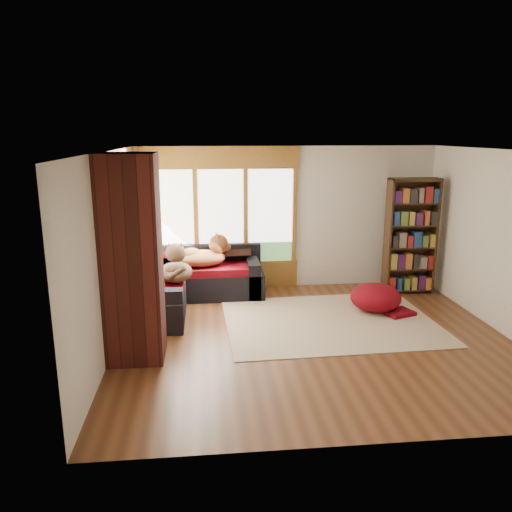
{
  "coord_description": "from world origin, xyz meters",
  "views": [
    {
      "loc": [
        -1.49,
        -6.46,
        2.83
      ],
      "look_at": [
        -0.71,
        1.07,
        0.95
      ],
      "focal_mm": 35.0,
      "sensor_mm": 36.0,
      "label": 1
    }
  ],
  "objects_px": {
    "pouf": "(376,297)",
    "dog_brindle": "(176,267)",
    "sectional_sofa": "(179,286)",
    "dog_tan": "(206,255)",
    "brick_chimney": "(132,260)",
    "bookshelf": "(411,237)",
    "area_rug": "(330,321)"
  },
  "relations": [
    {
      "from": "area_rug",
      "to": "pouf",
      "type": "relative_size",
      "value": 3.88
    },
    {
      "from": "area_rug",
      "to": "brick_chimney",
      "type": "bearing_deg",
      "value": -161.25
    },
    {
      "from": "bookshelf",
      "to": "pouf",
      "type": "xyz_separation_m",
      "value": [
        -0.89,
        -0.87,
        -0.8
      ]
    },
    {
      "from": "sectional_sofa",
      "to": "pouf",
      "type": "relative_size",
      "value": 2.69
    },
    {
      "from": "area_rug",
      "to": "pouf",
      "type": "distance_m",
      "value": 0.98
    },
    {
      "from": "brick_chimney",
      "to": "area_rug",
      "type": "bearing_deg",
      "value": 18.75
    },
    {
      "from": "area_rug",
      "to": "bookshelf",
      "type": "xyz_separation_m",
      "value": [
        1.76,
        1.28,
        1.03
      ]
    },
    {
      "from": "area_rug",
      "to": "dog_brindle",
      "type": "xyz_separation_m",
      "value": [
        -2.35,
        0.6,
        0.76
      ]
    },
    {
      "from": "pouf",
      "to": "dog_tan",
      "type": "height_order",
      "value": "dog_tan"
    },
    {
      "from": "brick_chimney",
      "to": "dog_tan",
      "type": "height_order",
      "value": "brick_chimney"
    },
    {
      "from": "dog_brindle",
      "to": "bookshelf",
      "type": "bearing_deg",
      "value": -83.01
    },
    {
      "from": "sectional_sofa",
      "to": "dog_tan",
      "type": "relative_size",
      "value": 2.37
    },
    {
      "from": "area_rug",
      "to": "bookshelf",
      "type": "bearing_deg",
      "value": 36.05
    },
    {
      "from": "sectional_sofa",
      "to": "dog_brindle",
      "type": "height_order",
      "value": "dog_brindle"
    },
    {
      "from": "sectional_sofa",
      "to": "dog_tan",
      "type": "height_order",
      "value": "dog_tan"
    },
    {
      "from": "pouf",
      "to": "bookshelf",
      "type": "bearing_deg",
      "value": 44.11
    },
    {
      "from": "brick_chimney",
      "to": "pouf",
      "type": "xyz_separation_m",
      "value": [
        3.65,
        1.36,
        -1.07
      ]
    },
    {
      "from": "brick_chimney",
      "to": "sectional_sofa",
      "type": "xyz_separation_m",
      "value": [
        0.45,
        2.05,
        -1.0
      ]
    },
    {
      "from": "bookshelf",
      "to": "dog_brindle",
      "type": "xyz_separation_m",
      "value": [
        -4.11,
        -0.67,
        -0.27
      ]
    },
    {
      "from": "pouf",
      "to": "dog_brindle",
      "type": "height_order",
      "value": "dog_brindle"
    },
    {
      "from": "sectional_sofa",
      "to": "bookshelf",
      "type": "bearing_deg",
      "value": 5.94
    },
    {
      "from": "dog_tan",
      "to": "bookshelf",
      "type": "bearing_deg",
      "value": -7.96
    },
    {
      "from": "brick_chimney",
      "to": "sectional_sofa",
      "type": "height_order",
      "value": "brick_chimney"
    },
    {
      "from": "pouf",
      "to": "dog_tan",
      "type": "distance_m",
      "value": 2.94
    },
    {
      "from": "area_rug",
      "to": "dog_tan",
      "type": "relative_size",
      "value": 3.41
    },
    {
      "from": "sectional_sofa",
      "to": "pouf",
      "type": "bearing_deg",
      "value": -8.71
    },
    {
      "from": "brick_chimney",
      "to": "dog_brindle",
      "type": "xyz_separation_m",
      "value": [
        0.43,
        1.55,
        -0.53
      ]
    },
    {
      "from": "brick_chimney",
      "to": "dog_brindle",
      "type": "relative_size",
      "value": 2.99
    },
    {
      "from": "sectional_sofa",
      "to": "area_rug",
      "type": "distance_m",
      "value": 2.6
    },
    {
      "from": "brick_chimney",
      "to": "area_rug",
      "type": "height_order",
      "value": "brick_chimney"
    },
    {
      "from": "sectional_sofa",
      "to": "dog_brindle",
      "type": "relative_size",
      "value": 2.53
    },
    {
      "from": "dog_tan",
      "to": "dog_brindle",
      "type": "xyz_separation_m",
      "value": [
        -0.47,
        -0.74,
        -0.01
      ]
    }
  ]
}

